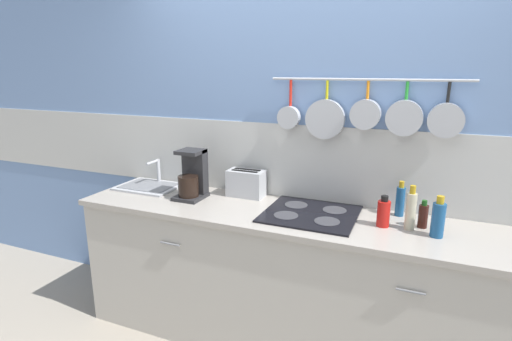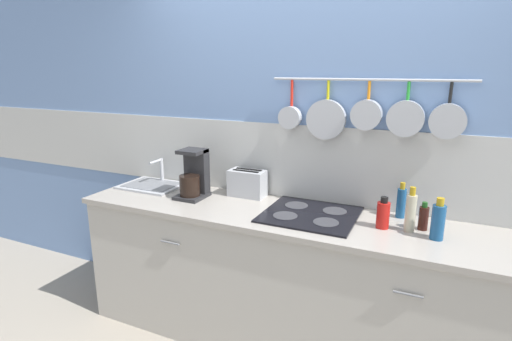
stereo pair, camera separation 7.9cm
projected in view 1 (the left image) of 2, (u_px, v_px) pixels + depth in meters
name	position (u px, v px, depth m)	size (l,w,h in m)	color
wall_back	(311.00, 147.00, 2.67)	(7.20, 0.16, 2.60)	#7293C6
cabinet_base	(291.00, 284.00, 2.57)	(2.83, 0.60, 0.89)	#B7B2A8
countertop	(293.00, 217.00, 2.45)	(2.87, 0.62, 0.03)	#A59E93
sink_basin	(150.00, 185.00, 3.00)	(0.44, 0.34, 0.19)	#B7BABF
coffee_maker	(192.00, 178.00, 2.74)	(0.19, 0.22, 0.34)	#262628
toaster	(246.00, 183.00, 2.78)	(0.27, 0.14, 0.19)	#B7BABF
cooktop	(311.00, 214.00, 2.44)	(0.56, 0.51, 0.01)	black
bottle_dish_soap	(384.00, 213.00, 2.25)	(0.07, 0.07, 0.18)	red
bottle_cooking_wine	(400.00, 201.00, 2.41)	(0.05, 0.05, 0.22)	navy
bottle_olive_oil	(411.00, 210.00, 2.20)	(0.06, 0.06, 0.25)	#BFB799
bottle_hot_sauce	(423.00, 216.00, 2.23)	(0.05, 0.05, 0.16)	#33140F
bottle_vinegar	(438.00, 219.00, 2.10)	(0.07, 0.07, 0.23)	navy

